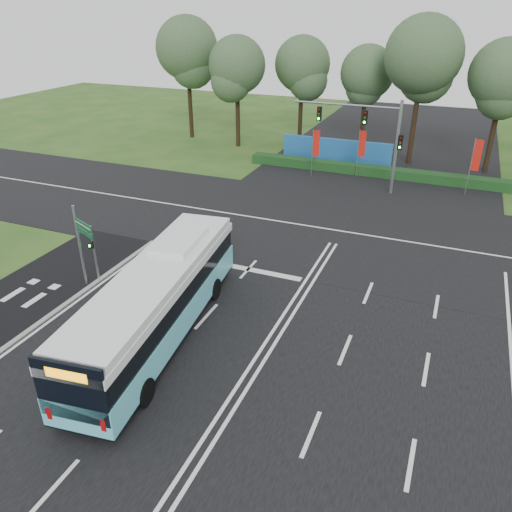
{
  "coord_description": "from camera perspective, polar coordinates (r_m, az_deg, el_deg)",
  "views": [
    {
      "loc": [
        6.28,
        -17.16,
        13.15
      ],
      "look_at": [
        -1.61,
        2.0,
        2.6
      ],
      "focal_mm": 35.0,
      "sensor_mm": 36.0,
      "label": 1
    }
  ],
  "objects": [
    {
      "name": "road_main",
      "position": [
        22.5,
        1.87,
        -8.74
      ],
      "size": [
        20.0,
        120.0,
        0.04
      ],
      "primitive_type": "cube",
      "color": "black",
      "rests_on": "ground"
    },
    {
      "name": "banner_flag_mid",
      "position": [
        42.77,
        11.93,
        12.16
      ],
      "size": [
        0.59,
        0.07,
        3.98
      ],
      "rotation": [
        0.0,
        0.0,
        -0.04
      ],
      "color": "gray",
      "rests_on": "ground"
    },
    {
      "name": "kerb_strip",
      "position": [
        25.3,
        -22.84,
        -6.58
      ],
      "size": [
        0.25,
        18.0,
        0.12
      ],
      "primitive_type": "cube",
      "color": "gray",
      "rests_on": "ground"
    },
    {
      "name": "banner_flag_left",
      "position": [
        42.26,
        6.79,
        12.38
      ],
      "size": [
        0.57,
        0.23,
        3.99
      ],
      "rotation": [
        0.0,
        0.0,
        0.32
      ],
      "color": "gray",
      "rests_on": "ground"
    },
    {
      "name": "banner_flag_right",
      "position": [
        40.99,
        23.77,
        10.16
      ],
      "size": [
        0.64,
        0.09,
        4.35
      ],
      "rotation": [
        0.0,
        0.0,
        -0.06
      ],
      "color": "gray",
      "rests_on": "ground"
    },
    {
      "name": "hedge",
      "position": [
        44.02,
        13.38,
        9.41
      ],
      "size": [
        22.0,
        1.2,
        0.8
      ],
      "primitive_type": "cube",
      "color": "#143917",
      "rests_on": "ground"
    },
    {
      "name": "eucalyptus_row",
      "position": [
        48.09,
        18.62,
        19.84
      ],
      "size": [
        53.52,
        9.32,
        12.53
      ],
      "color": "black",
      "rests_on": "ground"
    },
    {
      "name": "street_sign",
      "position": [
        26.07,
        -19.31,
        1.85
      ],
      "size": [
        1.59,
        0.77,
        4.41
      ],
      "rotation": [
        0.0,
        0.0,
        -0.42
      ],
      "color": "gray",
      "rests_on": "ground"
    },
    {
      "name": "traffic_light_gantry",
      "position": [
        39.08,
        13.28,
        13.74
      ],
      "size": [
        8.41,
        0.28,
        7.0
      ],
      "color": "gray",
      "rests_on": "ground"
    },
    {
      "name": "road_cross",
      "position": [
        32.59,
        9.36,
        2.85
      ],
      "size": [
        120.0,
        14.0,
        0.05
      ],
      "primitive_type": "cube",
      "color": "black",
      "rests_on": "ground"
    },
    {
      "name": "bike_path",
      "position": [
        26.93,
        -26.52,
        -5.35
      ],
      "size": [
        5.0,
        18.0,
        0.06
      ],
      "primitive_type": "cube",
      "color": "black",
      "rests_on": "ground"
    },
    {
      "name": "pedestrian_signal",
      "position": [
        26.99,
        -18.05,
        0.48
      ],
      "size": [
        0.29,
        0.41,
        3.13
      ],
      "rotation": [
        0.0,
        0.0,
        0.43
      ],
      "color": "gray",
      "rests_on": "ground"
    },
    {
      "name": "ground",
      "position": [
        22.52,
        1.87,
        -8.78
      ],
      "size": [
        120.0,
        120.0,
        0.0
      ],
      "primitive_type": "plane",
      "color": "#254E1A",
      "rests_on": "ground"
    },
    {
      "name": "blue_hoarding",
      "position": [
        46.92,
        9.15,
        11.76
      ],
      "size": [
        10.0,
        0.3,
        2.2
      ],
      "primitive_type": "cube",
      "color": "#1D5BA1",
      "rests_on": "ground"
    },
    {
      "name": "city_bus",
      "position": [
        21.69,
        -11.15,
        -5.09
      ],
      "size": [
        4.16,
        12.83,
        3.62
      ],
      "rotation": [
        0.0,
        0.0,
        0.12
      ],
      "color": "#5EC8DB",
      "rests_on": "ground"
    }
  ]
}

